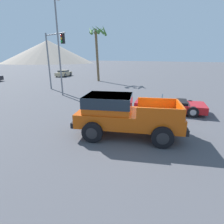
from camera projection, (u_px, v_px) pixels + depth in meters
ground_plane at (129, 133)px, 8.34m from camera, size 320.00×320.00×0.00m
orange_pickup_truck at (122, 113)px, 7.94m from camera, size 4.10×5.13×1.86m
red_convertible_car at (169, 105)px, 11.59m from camera, size 3.41×4.74×1.03m
parked_car_tan at (64, 73)px, 33.81m from camera, size 4.59×3.77×1.16m
traffic_light_main at (54, 51)px, 18.07m from camera, size 0.38×3.51×5.94m
street_lamp_post at (58, 40)px, 15.34m from camera, size 0.90×0.24×8.27m
palm_tree_tall at (97, 41)px, 25.33m from camera, size 2.92×2.94×7.82m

